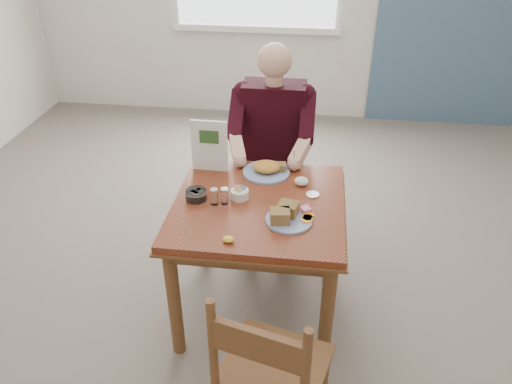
# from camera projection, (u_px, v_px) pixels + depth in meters

# --- Properties ---
(floor) EXTENTS (6.00, 6.00, 0.00)m
(floor) POSITION_uv_depth(u_px,v_px,m) (259.00, 305.00, 3.04)
(floor) COLOR #665D52
(floor) RESTS_ON ground
(lemon_wedge) EXTENTS (0.07, 0.05, 0.03)m
(lemon_wedge) POSITION_uv_depth(u_px,v_px,m) (228.00, 239.00, 2.34)
(lemon_wedge) COLOR yellow
(lemon_wedge) RESTS_ON table
(napkin) EXTENTS (0.08, 0.07, 0.05)m
(napkin) POSITION_uv_depth(u_px,v_px,m) (301.00, 181.00, 2.78)
(napkin) COLOR white
(napkin) RESTS_ON table
(metal_dish) EXTENTS (0.09, 0.09, 0.01)m
(metal_dish) POSITION_uv_depth(u_px,v_px,m) (313.00, 195.00, 2.70)
(metal_dish) COLOR silver
(metal_dish) RESTS_ON table
(table) EXTENTS (0.92, 0.92, 0.75)m
(table) POSITION_uv_depth(u_px,v_px,m) (259.00, 219.00, 2.70)
(table) COLOR brown
(table) RESTS_ON ground
(chair_far) EXTENTS (0.42, 0.42, 0.95)m
(chair_far) POSITION_uv_depth(u_px,v_px,m) (273.00, 173.00, 3.46)
(chair_far) COLOR brown
(chair_far) RESTS_ON ground
(chair_near) EXTENTS (0.51, 0.51, 0.95)m
(chair_near) POSITION_uv_depth(u_px,v_px,m) (270.00, 376.00, 2.03)
(chair_near) COLOR brown
(chair_near) RESTS_ON ground
(diner) EXTENTS (0.53, 0.56, 1.39)m
(diner) POSITION_uv_depth(u_px,v_px,m) (272.00, 135.00, 3.21)
(diner) COLOR tan
(diner) RESTS_ON chair_far
(near_plate) EXTENTS (0.25, 0.24, 0.08)m
(near_plate) POSITION_uv_depth(u_px,v_px,m) (287.00, 215.00, 2.49)
(near_plate) COLOR white
(near_plate) RESTS_ON table
(far_plate) EXTENTS (0.29, 0.29, 0.07)m
(far_plate) POSITION_uv_depth(u_px,v_px,m) (267.00, 169.00, 2.89)
(far_plate) COLOR white
(far_plate) RESTS_ON table
(caddy) EXTENTS (0.11, 0.11, 0.07)m
(caddy) POSITION_uv_depth(u_px,v_px,m) (240.00, 194.00, 2.66)
(caddy) COLOR white
(caddy) RESTS_ON table
(shakers) EXTENTS (0.10, 0.06, 0.09)m
(shakers) POSITION_uv_depth(u_px,v_px,m) (219.00, 196.00, 2.61)
(shakers) COLOR white
(shakers) RESTS_ON table
(creamer) EXTENTS (0.15, 0.15, 0.05)m
(creamer) POSITION_uv_depth(u_px,v_px,m) (196.00, 195.00, 2.65)
(creamer) COLOR white
(creamer) RESTS_ON table
(menu) EXTENTS (0.21, 0.03, 0.31)m
(menu) POSITION_uv_depth(u_px,v_px,m) (209.00, 146.00, 2.86)
(menu) COLOR white
(menu) RESTS_ON table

